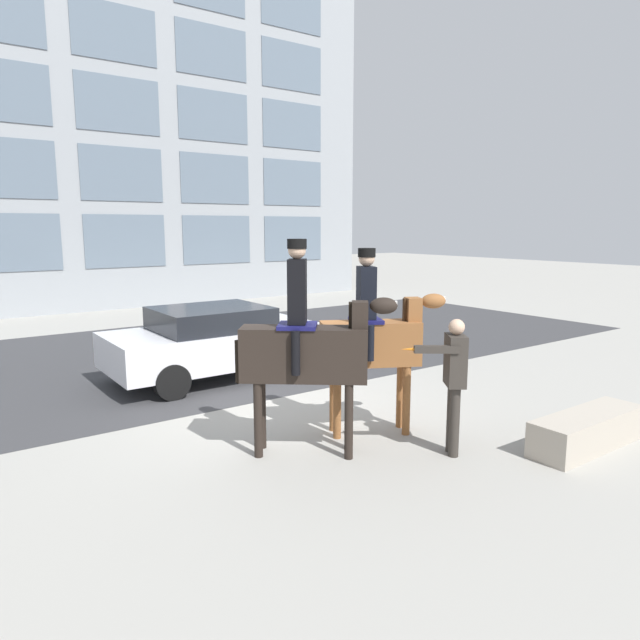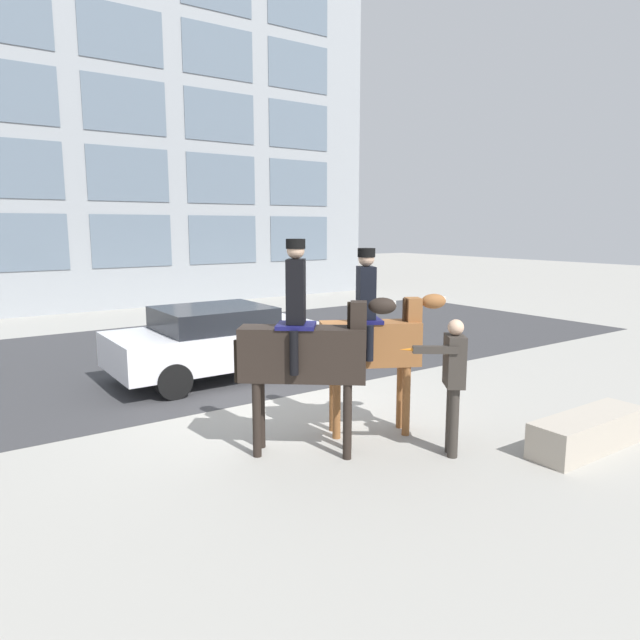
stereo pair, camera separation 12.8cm
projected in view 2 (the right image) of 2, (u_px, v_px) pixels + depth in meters
name	position (u px, v px, depth m)	size (l,w,h in m)	color
ground_plane	(274.00, 410.00, 9.12)	(80.00, 80.00, 0.00)	#9E9B93
road_surface	(168.00, 355.00, 12.96)	(23.98, 8.50, 0.01)	#38383A
office_building_facade	(67.00, 72.00, 18.37)	(23.98, 0.33, 15.63)	#93999E
mounted_horse_lead	(305.00, 348.00, 7.16)	(1.73, 1.47, 2.75)	black
mounted_horse_companion	(373.00, 338.00, 7.89)	(1.70, 1.09, 2.61)	brown
pedestrian_bystander	(453.00, 376.00, 7.15)	(0.90, 0.52, 1.76)	#332D28
street_car_near_lane	(218.00, 340.00, 11.01)	(4.06, 2.02, 1.38)	silver
planter_ledge	(588.00, 432.00, 7.48)	(1.92, 0.56, 0.47)	#ADA393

